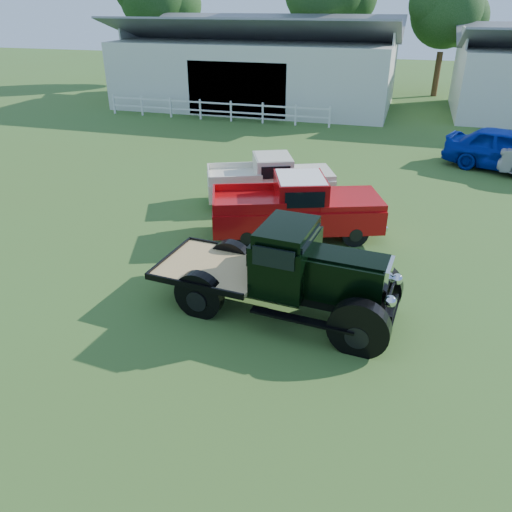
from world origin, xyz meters
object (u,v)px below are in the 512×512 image
(vintage_flatbed, at_px, (281,269))
(misc_car_blue, at_px, (510,150))
(red_pickup, at_px, (296,206))
(white_pickup, at_px, (270,180))

(vintage_flatbed, bearing_deg, misc_car_blue, 68.90)
(red_pickup, xyz_separation_m, misc_car_blue, (7.27, 9.15, -0.07))
(red_pickup, xyz_separation_m, white_pickup, (-1.53, 2.55, -0.12))
(red_pickup, distance_m, white_pickup, 2.98)
(white_pickup, relative_size, misc_car_blue, 0.88)
(vintage_flatbed, bearing_deg, red_pickup, 103.32)
(red_pickup, bearing_deg, vintage_flatbed, -102.51)
(vintage_flatbed, relative_size, white_pickup, 1.22)
(white_pickup, xyz_separation_m, misc_car_blue, (8.79, 6.60, 0.05))
(vintage_flatbed, distance_m, white_pickup, 7.14)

